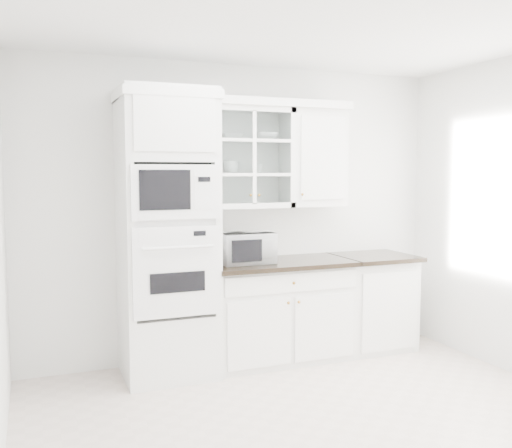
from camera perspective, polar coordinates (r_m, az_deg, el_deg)
name	(u,v)px	position (r m, az deg, el deg)	size (l,w,h in m)	color
ground	(327,429)	(4.09, 7.15, -19.65)	(4.00, 3.50, 0.01)	beige
room_shell	(301,164)	(4.09, 4.52, 6.01)	(4.00, 3.50, 2.70)	white
oven_column	(167,235)	(4.81, -8.85, -1.08)	(0.76, 0.68, 2.40)	white
base_cabinet_run	(279,310)	(5.29, 2.27, -8.57)	(1.32, 0.67, 0.92)	white
extra_base_cabinet	(372,301)	(5.75, 11.50, -7.53)	(0.72, 0.67, 0.92)	white
upper_cabinet_glass	(248,158)	(5.17, -0.85, 6.63)	(0.80, 0.33, 0.90)	white
upper_cabinet_solid	(314,158)	(5.44, 5.86, 6.54)	(0.55, 0.33, 0.90)	white
crown_molding	(237,102)	(5.14, -1.87, 12.06)	(2.14, 0.38, 0.07)	white
countertop_microwave	(246,248)	(5.04, -1.05, -2.37)	(0.47, 0.39, 0.27)	white
bowl_a	(232,137)	(5.11, -2.45, 8.73)	(0.21, 0.21, 0.05)	white
bowl_b	(266,137)	(5.25, 1.04, 8.74)	(0.22, 0.22, 0.07)	white
cup_a	(231,167)	(5.13, -2.52, 5.69)	(0.14, 0.14, 0.11)	white
cup_b	(257,169)	(5.21, 0.15, 5.57)	(0.09, 0.09, 0.09)	white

